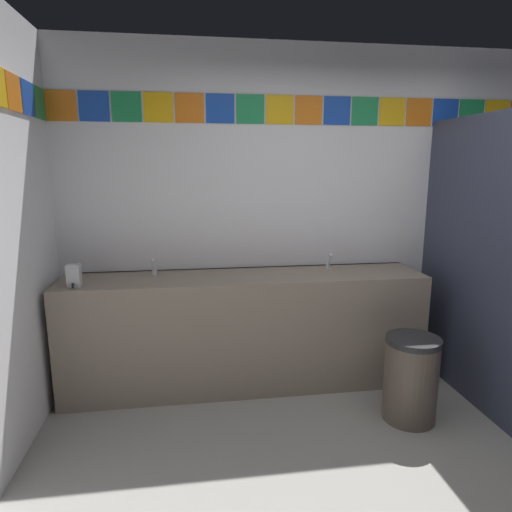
% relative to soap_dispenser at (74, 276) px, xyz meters
% --- Properties ---
extents(ground_plane, '(9.72, 9.72, 0.00)m').
position_rel_soap_dispenser_xyz_m(ground_plane, '(1.99, -1.30, -0.97)').
color(ground_plane, gray).
extents(wall_back, '(4.42, 0.09, 2.66)m').
position_rel_soap_dispenser_xyz_m(wall_back, '(1.99, 0.47, 0.36)').
color(wall_back, silver).
rests_on(wall_back, ground_plane).
extents(vanity_counter, '(2.77, 0.55, 0.89)m').
position_rel_soap_dispenser_xyz_m(vanity_counter, '(1.21, 0.16, -0.52)').
color(vanity_counter, gray).
rests_on(vanity_counter, ground_plane).
extents(faucet_left, '(0.04, 0.10, 0.14)m').
position_rel_soap_dispenser_xyz_m(faucet_left, '(0.52, 0.25, -0.03)').
color(faucet_left, silver).
rests_on(faucet_left, vanity_counter).
extents(faucet_right, '(0.04, 0.10, 0.14)m').
position_rel_soap_dispenser_xyz_m(faucet_right, '(1.91, 0.25, -0.03)').
color(faucet_right, silver).
rests_on(faucet_right, vanity_counter).
extents(soap_dispenser, '(0.09, 0.09, 0.16)m').
position_rel_soap_dispenser_xyz_m(soap_dispenser, '(0.00, 0.00, 0.00)').
color(soap_dispenser, '#B7BABF').
rests_on(soap_dispenser, vanity_counter).
extents(toilet, '(0.39, 0.49, 0.74)m').
position_rel_soap_dispenser_xyz_m(toilet, '(3.37, -0.01, -0.67)').
color(toilet, white).
rests_on(toilet, ground_plane).
extents(trash_bin, '(0.36, 0.36, 0.59)m').
position_rel_soap_dispenser_xyz_m(trash_bin, '(2.27, -0.52, -0.67)').
color(trash_bin, brown).
rests_on(trash_bin, ground_plane).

